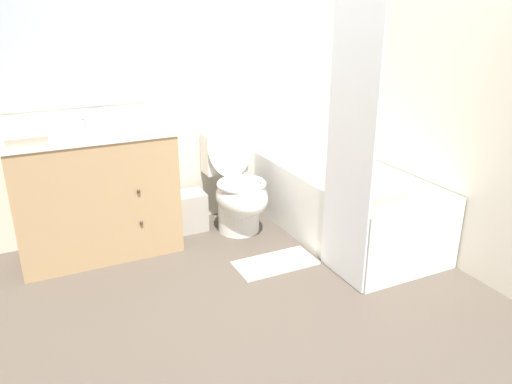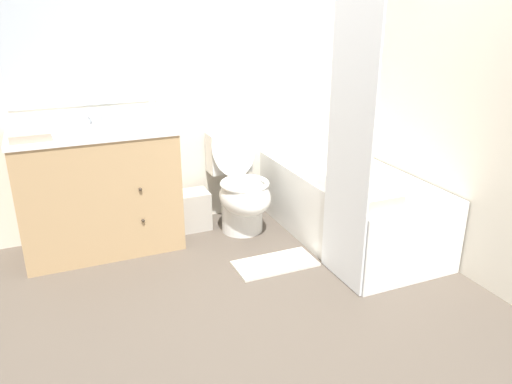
# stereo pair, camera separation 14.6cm
# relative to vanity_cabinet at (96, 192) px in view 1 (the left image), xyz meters

# --- Properties ---
(ground_plane) EXTENTS (14.00, 14.00, 0.00)m
(ground_plane) POSITION_rel_vanity_cabinet_xyz_m (0.80, -1.45, -0.46)
(ground_plane) COLOR brown
(wall_back) EXTENTS (8.00, 0.06, 2.50)m
(wall_back) POSITION_rel_vanity_cabinet_xyz_m (0.79, 0.29, 0.80)
(wall_back) COLOR silver
(wall_back) RESTS_ON ground_plane
(wall_right) EXTENTS (0.05, 2.72, 2.50)m
(wall_right) POSITION_rel_vanity_cabinet_xyz_m (2.17, -0.59, 0.79)
(wall_right) COLOR silver
(wall_right) RESTS_ON ground_plane
(vanity_cabinet) EXTENTS (1.10, 0.57, 0.89)m
(vanity_cabinet) POSITION_rel_vanity_cabinet_xyz_m (0.00, 0.00, 0.00)
(vanity_cabinet) COLOR tan
(vanity_cabinet) RESTS_ON ground_plane
(sink_faucet) EXTENTS (0.14, 0.12, 0.12)m
(sink_faucet) POSITION_rel_vanity_cabinet_xyz_m (-0.00, 0.19, 0.47)
(sink_faucet) COLOR silver
(sink_faucet) RESTS_ON vanity_cabinet
(toilet) EXTENTS (0.38, 0.67, 0.87)m
(toilet) POSITION_rel_vanity_cabinet_xyz_m (1.05, -0.10, -0.12)
(toilet) COLOR white
(toilet) RESTS_ON ground_plane
(bathtub) EXTENTS (0.77, 1.60, 0.51)m
(bathtub) POSITION_rel_vanity_cabinet_xyz_m (1.75, -0.53, -0.20)
(bathtub) COLOR white
(bathtub) RESTS_ON ground_plane
(shower_curtain) EXTENTS (0.01, 0.46, 1.99)m
(shower_curtain) POSITION_rel_vanity_cabinet_xyz_m (1.36, -1.08, 0.55)
(shower_curtain) COLOR white
(shower_curtain) RESTS_ON ground_plane
(wastebasket) EXTENTS (0.26, 0.22, 0.31)m
(wastebasket) POSITION_rel_vanity_cabinet_xyz_m (0.70, 0.07, -0.30)
(wastebasket) COLOR #B7B2A8
(wastebasket) RESTS_ON ground_plane
(tissue_box) EXTENTS (0.12, 0.15, 0.12)m
(tissue_box) POSITION_rel_vanity_cabinet_xyz_m (0.14, 0.13, 0.49)
(tissue_box) COLOR silver
(tissue_box) RESTS_ON vanity_cabinet
(soap_dispenser) EXTENTS (0.07, 0.07, 0.16)m
(soap_dispenser) POSITION_rel_vanity_cabinet_xyz_m (0.43, 0.05, 0.51)
(soap_dispenser) COLOR white
(soap_dispenser) RESTS_ON vanity_cabinet
(hand_towel_folded) EXTENTS (0.25, 0.14, 0.05)m
(hand_towel_folded) POSITION_rel_vanity_cabinet_xyz_m (-0.39, -0.16, 0.46)
(hand_towel_folded) COLOR tan
(hand_towel_folded) RESTS_ON vanity_cabinet
(bath_towel_folded) EXTENTS (0.27, 0.19, 0.09)m
(bath_towel_folded) POSITION_rel_vanity_cabinet_xyz_m (1.54, -1.17, 0.10)
(bath_towel_folded) COLOR beige
(bath_towel_folded) RESTS_ON bathtub
(bath_mat) EXTENTS (0.56, 0.28, 0.02)m
(bath_mat) POSITION_rel_vanity_cabinet_xyz_m (1.05, -0.74, -0.45)
(bath_mat) COLOR silver
(bath_mat) RESTS_ON ground_plane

